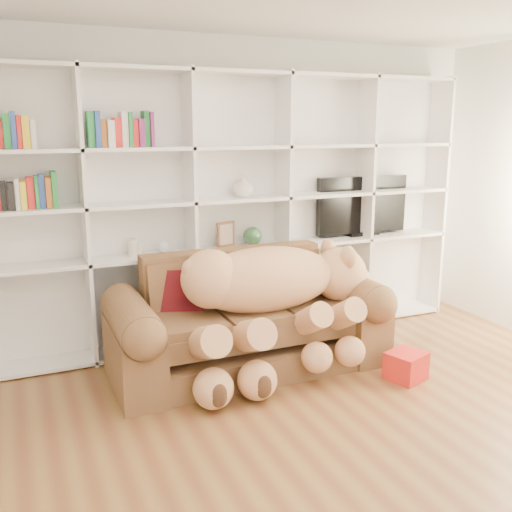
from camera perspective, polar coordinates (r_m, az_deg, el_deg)
name	(u,v)px	position (r m, az deg, el deg)	size (l,w,h in m)	color
floor	(388,471)	(3.58, 13.02, -20.18)	(5.00, 5.00, 0.00)	brown
wall_back	(230,191)	(5.25, -2.61, 6.53)	(5.00, 0.02, 2.70)	white
bookshelf	(210,199)	(5.04, -4.60, 5.73)	(4.43, 0.35, 2.40)	white
sofa	(247,326)	(4.66, -0.90, -6.98)	(2.19, 0.95, 0.92)	brown
teddy_bear	(271,294)	(4.46, 1.54, -3.79)	(1.75, 0.93, 1.01)	tan
throw_pillow	(180,293)	(4.55, -7.58, -3.65)	(0.36, 0.12, 0.36)	#530E0E
gift_box	(406,366)	(4.67, 14.76, -10.57)	(0.27, 0.25, 0.22)	red
tv	(362,206)	(5.76, 10.54, 4.91)	(0.99, 0.18, 0.58)	black
picture_frame	(226,234)	(5.08, -3.06, 2.19)	(0.18, 0.03, 0.23)	#57311E
green_vase	(252,236)	(5.18, -0.36, 1.99)	(0.17, 0.17, 0.17)	#2D5831
figurine_tall	(133,248)	(4.87, -12.23, 0.83)	(0.07, 0.07, 0.15)	beige
figurine_short	(139,249)	(4.88, -11.66, 0.70)	(0.07, 0.07, 0.12)	beige
snow_globe	(164,247)	(4.93, -9.18, 0.91)	(0.10, 0.10, 0.10)	silver
shelf_vase	(243,186)	(5.08, -1.32, 7.00)	(0.18, 0.18, 0.19)	beige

